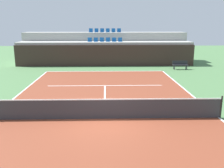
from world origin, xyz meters
The scene contains 13 objects.
ground_plane centered at (0.00, 0.00, 0.00)m, with size 80.00×80.00×0.00m, color #477042.
court_surface centered at (0.00, 0.00, 0.01)m, with size 11.00×24.00×0.01m, color brown.
baseline_far centered at (0.00, 11.95, 0.01)m, with size 11.00×0.10×0.00m, color white.
sideline_right centered at (5.45, 0.00, 0.01)m, with size 0.10×24.00×0.00m, color white.
service_line_far centered at (0.00, 6.40, 0.01)m, with size 8.26×0.10×0.00m, color white.
centre_service_line centered at (0.00, 3.20, 0.01)m, with size 0.10×6.40×0.00m, color white.
back_wall centered at (0.00, 15.00, 1.11)m, with size 18.80×0.30×2.21m, color #33231E.
stands_tier_lower centered at (0.00, 16.35, 1.23)m, with size 18.80×2.40×2.47m, color #9E9E99.
stands_tier_upper centered at (0.00, 18.75, 1.70)m, with size 18.80×2.40×3.40m, color #9E9E99.
seating_row_lower centered at (0.00, 16.45, 2.59)m, with size 3.77×0.44×0.44m.
seating_row_upper centered at (0.00, 18.85, 3.53)m, with size 3.77×0.44×0.44m.
tennis_net centered at (0.00, 0.00, 0.51)m, with size 11.08×0.08×1.07m.
player_bench centered at (7.36, 12.82, 0.51)m, with size 1.50×0.40×0.85m.
Camera 1 is at (0.07, -10.88, 4.35)m, focal length 39.52 mm.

